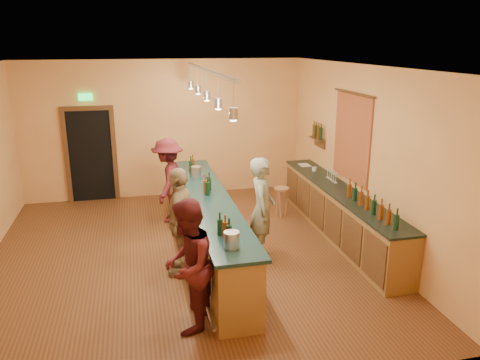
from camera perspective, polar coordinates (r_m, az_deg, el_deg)
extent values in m
plane|color=#542F18|center=(8.29, -6.88, -9.14)|extent=(7.00, 7.00, 0.00)
cube|color=silver|center=(7.49, -7.74, 13.52)|extent=(6.50, 7.00, 0.02)
cube|color=#D48D4F|center=(11.14, -9.17, 6.12)|extent=(6.50, 0.02, 3.20)
cube|color=#D48D4F|center=(4.47, -2.53, -9.72)|extent=(6.50, 0.02, 3.20)
cube|color=#D48D4F|center=(8.66, 14.64, 2.81)|extent=(0.02, 7.00, 3.20)
cube|color=black|center=(11.26, -17.70, 2.78)|extent=(0.95, 0.06, 2.10)
cube|color=#432014|center=(11.30, -20.36, 2.57)|extent=(0.10, 0.08, 2.10)
cube|color=#432014|center=(11.20, -15.04, 2.94)|extent=(0.10, 0.08, 2.10)
cube|color=#432014|center=(11.04, -18.21, 8.31)|extent=(1.15, 0.08, 0.10)
cube|color=#19E54C|center=(11.00, -18.33, 9.59)|extent=(0.30, 0.04, 0.15)
cube|color=maroon|center=(8.95, 13.48, 4.96)|extent=(0.03, 1.40, 1.60)
cube|color=#432014|center=(10.32, 9.36, 4.99)|extent=(0.16, 0.55, 0.03)
cube|color=#432014|center=(10.36, 9.70, 4.47)|extent=(0.03, 0.55, 0.18)
cube|color=brown|center=(9.04, 11.96, -4.06)|extent=(0.55, 4.50, 0.90)
cube|color=black|center=(8.89, 12.14, -1.22)|extent=(0.60, 4.55, 0.04)
cylinder|color=silver|center=(10.01, 9.06, 1.34)|extent=(0.09, 0.09, 0.09)
cube|color=silver|center=(10.46, 7.89, 1.82)|extent=(0.22, 0.30, 0.01)
cube|color=brown|center=(8.14, -3.75, -5.70)|extent=(0.60, 5.00, 1.00)
cube|color=#132D2D|center=(7.96, -3.82, -2.19)|extent=(0.70, 5.10, 0.05)
cylinder|color=silver|center=(8.24, -6.20, -8.14)|extent=(0.05, 5.00, 0.05)
cylinder|color=silver|center=(5.97, -1.03, -7.32)|extent=(0.20, 0.20, 0.22)
cylinder|color=silver|center=(9.05, -5.38, 0.98)|extent=(0.20, 0.20, 0.22)
cube|color=silver|center=(7.55, -4.13, 13.19)|extent=(0.06, 4.60, 0.05)
cylinder|color=silver|center=(5.60, -0.83, 10.13)|extent=(0.01, 0.01, 0.35)
cylinder|color=#A5A5AD|center=(5.63, -0.82, 8.11)|extent=(0.11, 0.11, 0.14)
cylinder|color=#FFEABF|center=(5.64, -0.82, 7.30)|extent=(0.08, 0.08, 0.02)
cylinder|color=silver|center=(6.58, -2.70, 11.07)|extent=(0.01, 0.01, 0.35)
cylinder|color=#A5A5AD|center=(6.60, -2.68, 9.34)|extent=(0.11, 0.11, 0.14)
cylinder|color=#FFEABF|center=(6.61, -2.67, 8.65)|extent=(0.08, 0.08, 0.02)
cylinder|color=silver|center=(7.56, -4.10, 11.75)|extent=(0.01, 0.01, 0.35)
cylinder|color=#A5A5AD|center=(7.58, -4.07, 10.25)|extent=(0.11, 0.11, 0.14)
cylinder|color=#FFEABF|center=(7.59, -4.06, 9.65)|extent=(0.08, 0.08, 0.02)
cylinder|color=silver|center=(8.55, -5.18, 12.28)|extent=(0.01, 0.01, 0.35)
cylinder|color=#A5A5AD|center=(8.57, -5.14, 10.95)|extent=(0.11, 0.11, 0.14)
cylinder|color=#FFEABF|center=(8.57, -5.13, 10.41)|extent=(0.08, 0.08, 0.02)
cylinder|color=silver|center=(9.54, -6.04, 12.69)|extent=(0.01, 0.01, 0.35)
cylinder|color=#A5A5AD|center=(9.55, -6.00, 11.50)|extent=(0.11, 0.11, 0.14)
cylinder|color=#FFEABF|center=(9.56, -5.99, 11.02)|extent=(0.08, 0.08, 0.02)
imported|color=gray|center=(7.84, 2.71, -3.55)|extent=(0.60, 0.74, 1.77)
imported|color=#59191E|center=(6.00, -6.42, -10.38)|extent=(0.92, 1.02, 1.74)
imported|color=#997A51|center=(7.40, -7.28, -5.03)|extent=(0.64, 1.09, 1.74)
imported|color=#59191E|center=(9.62, -8.74, -0.04)|extent=(0.92, 1.25, 1.73)
cylinder|color=#926242|center=(9.80, 5.10, -1.05)|extent=(0.31, 0.31, 0.04)
cylinder|color=#926242|center=(9.94, 5.71, -2.77)|extent=(0.04, 0.04, 0.61)
cylinder|color=#926242|center=(9.98, 4.55, -2.66)|extent=(0.04, 0.04, 0.61)
cylinder|color=#926242|center=(9.79, 4.91, -3.05)|extent=(0.04, 0.04, 0.61)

